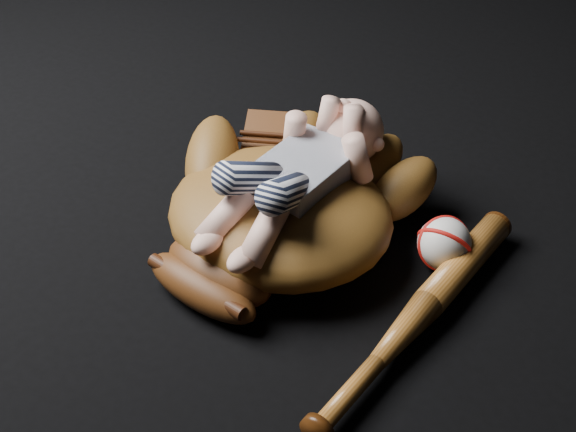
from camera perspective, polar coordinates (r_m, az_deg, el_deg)
The scene contains 4 objects.
baseball_glove at distance 1.12m, azimuth -0.58°, elevation 0.84°, with size 0.41×0.46×0.15m, color #5C3813, non-canonical shape.
newborn_baby at distance 1.09m, azimuth 0.21°, elevation 3.07°, with size 0.17×0.36×0.15m, color #F7B79F, non-canonical shape.
baseball_bat at distance 1.04m, azimuth 9.20°, elevation -7.01°, with size 0.04×0.46×0.04m, color #94541C, non-canonical shape.
baseball at distance 1.13m, azimuth 11.05°, elevation -1.93°, with size 0.08×0.08×0.08m, color white.
Camera 1 is at (0.48, -0.81, 0.74)m, focal length 50.00 mm.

